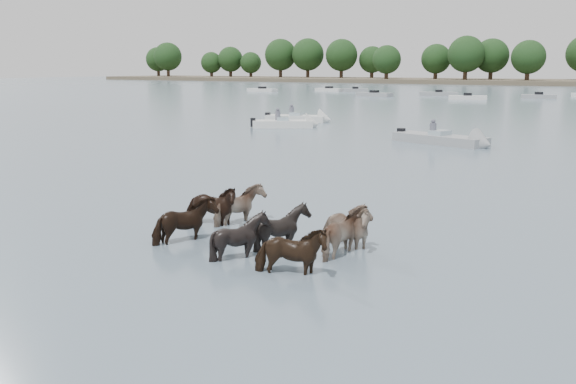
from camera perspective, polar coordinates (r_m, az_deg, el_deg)
The scene contains 7 objects.
ground at distance 13.07m, azimuth -6.20°, elevation -6.95°, with size 400.00×400.00×0.00m, color slate.
shoreline at distance 177.68m, azimuth 5.52°, elevation 10.20°, with size 160.00×30.00×1.00m, color #4C4233.
pony_herd at distance 14.57m, azimuth -2.23°, elevation -3.35°, with size 5.88×4.26×1.34m.
motorboat_a at distance 43.10m, azimuth 0.45°, elevation 6.26°, with size 4.68×3.80×1.92m.
motorboat_b at distance 34.41m, azimuth 14.81°, elevation 4.57°, with size 5.90×3.14×1.92m.
motorboat_f at distance 47.39m, azimuth 1.62°, elevation 6.72°, with size 5.21×2.90×1.92m.
treeline at distance 176.89m, azimuth 6.42°, elevation 12.25°, with size 150.51×22.13×12.58m.
Camera 1 is at (7.61, -9.80, 4.10)m, focal length 38.79 mm.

